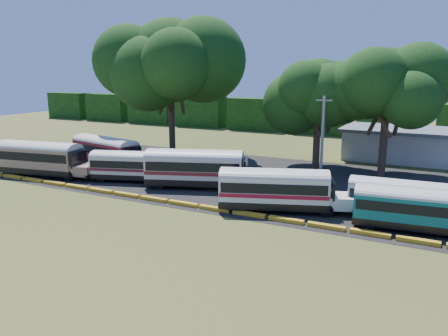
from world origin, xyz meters
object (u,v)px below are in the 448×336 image
at_px(bus_teal, 414,207).
at_px(tree_west, 170,61).
at_px(bus_red, 107,150).
at_px(bus_cream_west, 132,164).
at_px(bus_beige, 41,157).
at_px(bus_white_red, 277,187).

xyz_separation_m(bus_teal, tree_west, (-30.12, 15.20, 10.46)).
xyz_separation_m(bus_red, bus_teal, (33.03, -6.06, -0.34)).
bearing_deg(bus_cream_west, bus_beige, 176.33).
xyz_separation_m(bus_beige, bus_red, (3.44, 6.21, -0.04)).
distance_m(bus_teal, tree_west, 35.33).
distance_m(bus_red, bus_white_red, 23.74).
xyz_separation_m(bus_white_red, tree_west, (-20.04, 15.26, 10.25)).
relative_size(bus_beige, bus_cream_west, 1.20).
bearing_deg(bus_red, bus_teal, 1.78).
bearing_deg(bus_white_red, bus_beige, 160.26).
bearing_deg(bus_beige, bus_cream_west, 4.81).
bearing_deg(bus_teal, bus_red, 163.77).
bearing_deg(bus_teal, bus_beige, 174.41).
height_order(bus_cream_west, tree_west, tree_west).
bearing_deg(bus_teal, tree_west, 147.38).
relative_size(bus_beige, bus_red, 1.02).
distance_m(bus_beige, bus_teal, 36.47).
relative_size(bus_beige, bus_white_red, 1.08).
bearing_deg(bus_white_red, bus_red, 145.12).
bearing_deg(bus_red, tree_west, 84.54).
height_order(bus_beige, bus_red, bus_beige).
xyz_separation_m(bus_beige, tree_west, (6.35, 15.36, 10.08)).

